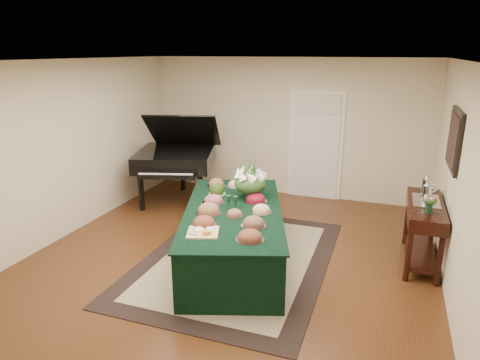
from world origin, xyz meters
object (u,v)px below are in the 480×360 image
(floral_centerpiece, at_px, (250,179))
(buffet_table, at_px, (233,235))
(grand_piano, at_px, (176,157))
(mahogany_sideboard, at_px, (424,217))

(floral_centerpiece, bearing_deg, buffet_table, -97.54)
(buffet_table, xyz_separation_m, floral_centerpiece, (0.07, 0.51, 0.66))
(buffet_table, height_order, grand_piano, grand_piano)
(buffet_table, distance_m, grand_piano, 2.80)
(buffet_table, distance_m, floral_centerpiece, 0.83)
(buffet_table, relative_size, mahogany_sideboard, 2.16)
(floral_centerpiece, bearing_deg, mahogany_sideboard, 7.04)
(buffet_table, xyz_separation_m, mahogany_sideboard, (2.44, 0.80, 0.29))
(buffet_table, bearing_deg, grand_piano, 133.93)
(floral_centerpiece, xyz_separation_m, grand_piano, (-1.98, 1.48, -0.18))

